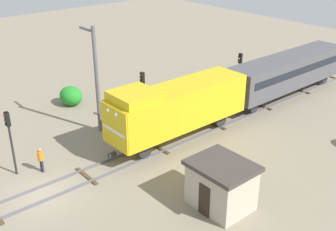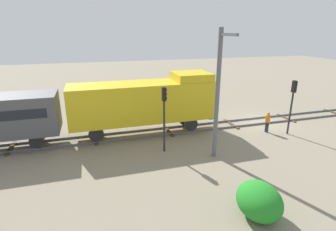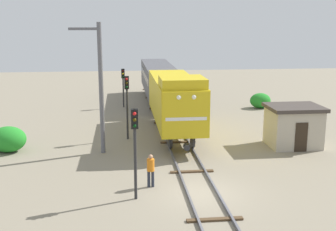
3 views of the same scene
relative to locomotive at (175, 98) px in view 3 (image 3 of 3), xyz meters
name	(u,v)px [view 3 (image 3 of 3)]	position (x,y,z in m)	size (l,w,h in m)	color
ground_plane	(202,193)	(0.00, -10.48, -2.77)	(104.23, 104.23, 0.00)	gray
railway_track	(202,192)	(0.00, -10.48, -2.70)	(2.40, 69.49, 0.16)	#595960
locomotive	(175,98)	(0.00, 0.00, 0.00)	(2.90, 11.60, 4.60)	gold
passenger_car_leading	(158,78)	(0.00, 13.34, -0.25)	(2.84, 14.00, 3.66)	#4C4C51
traffic_signal_near	(135,137)	(-3.20, -10.80, 0.21)	(0.32, 0.34, 4.30)	#262628
traffic_signal_mid	(127,96)	(-3.40, -0.47, 0.32)	(0.32, 0.34, 4.48)	#262628
traffic_signal_far	(123,80)	(-3.60, 10.95, -0.17)	(0.32, 0.34, 3.72)	#262628
worker_near_track	(151,168)	(-2.40, -9.41, -1.78)	(0.38, 0.38, 1.70)	#262B38
catenary_mast	(100,85)	(-5.06, -3.42, 1.52)	(1.94, 0.28, 8.10)	#595960
relay_hut	(293,126)	(7.50, -3.33, -1.38)	(3.50, 2.90, 2.74)	#B2A893
bush_near	(8,139)	(-11.00, -2.61, -1.95)	(2.27, 1.86, 1.65)	#238626
bush_mid	(260,101)	(9.42, 9.11, -2.05)	(1.98, 1.62, 1.44)	#228226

